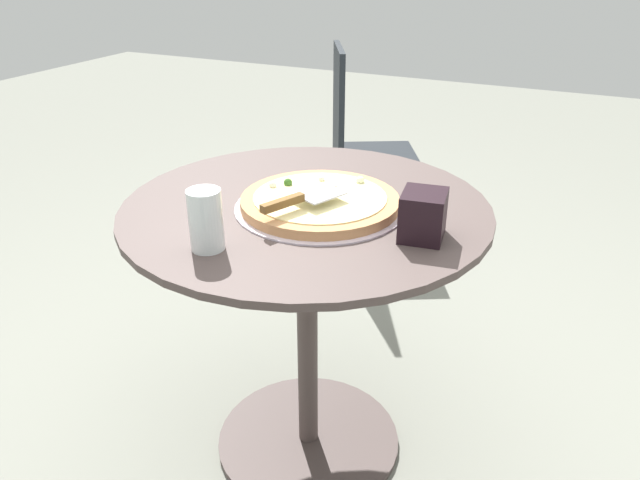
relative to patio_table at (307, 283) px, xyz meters
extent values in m
plane|color=gray|center=(0.00, 0.00, -0.53)|extent=(10.00, 10.00, 0.00)
cylinder|color=#4D3F3C|center=(0.00, 0.00, 0.21)|extent=(0.87, 0.87, 0.02)
cylinder|color=#4D3F3C|center=(0.00, 0.00, -0.16)|extent=(0.05, 0.05, 0.71)
cylinder|color=#4D3F3C|center=(0.00, 0.00, -0.52)|extent=(0.52, 0.52, 0.02)
cylinder|color=silver|center=(0.01, 0.04, 0.22)|extent=(0.40, 0.40, 0.00)
cylinder|color=tan|center=(0.01, 0.04, 0.23)|extent=(0.37, 0.37, 0.02)
cylinder|color=#F2E29B|center=(0.01, 0.04, 0.25)|extent=(0.31, 0.31, 0.00)
sphere|color=white|center=(-0.09, 0.00, 0.25)|extent=(0.02, 0.02, 0.02)
sphere|color=silver|center=(0.02, -0.01, 0.25)|extent=(0.02, 0.02, 0.02)
sphere|color=#DFECC3|center=(-0.05, 0.04, 0.25)|extent=(0.02, 0.02, 0.02)
sphere|color=white|center=(0.00, 0.01, 0.25)|extent=(0.02, 0.02, 0.02)
sphere|color=#366121|center=(-0.03, -0.06, 0.25)|extent=(0.02, 0.02, 0.02)
sphere|color=#E7EFCC|center=(-0.12, 0.09, 0.25)|extent=(0.02, 0.02, 0.02)
sphere|color=silver|center=(-0.04, 0.05, 0.25)|extent=(0.02, 0.02, 0.02)
sphere|color=#39681F|center=(0.02, 0.04, 0.25)|extent=(0.02, 0.02, 0.02)
sphere|color=white|center=(0.00, -0.09, 0.25)|extent=(0.02, 0.02, 0.02)
cube|color=silver|center=(0.04, 0.05, 0.27)|extent=(0.12, 0.11, 0.00)
cube|color=brown|center=(0.13, 0.01, 0.27)|extent=(0.11, 0.06, 0.02)
cylinder|color=white|center=(0.29, -0.08, 0.28)|extent=(0.07, 0.07, 0.13)
cube|color=black|center=(0.05, 0.30, 0.27)|extent=(0.11, 0.10, 0.10)
cube|color=black|center=(-1.29, -0.29, -0.11)|extent=(0.49, 0.49, 0.03)
cube|color=black|center=(-1.21, -0.44, 0.14)|extent=(0.33, 0.19, 0.47)
cylinder|color=black|center=(-1.50, -0.23, -0.33)|extent=(0.02, 0.02, 0.41)
cylinder|color=black|center=(-1.23, -0.09, -0.33)|extent=(0.02, 0.02, 0.41)
cylinder|color=black|center=(-1.36, -0.50, -0.33)|extent=(0.02, 0.02, 0.41)
cylinder|color=black|center=(-1.09, -0.36, -0.33)|extent=(0.02, 0.02, 0.41)
camera|label=1|loc=(1.19, 0.59, 0.79)|focal=34.17mm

